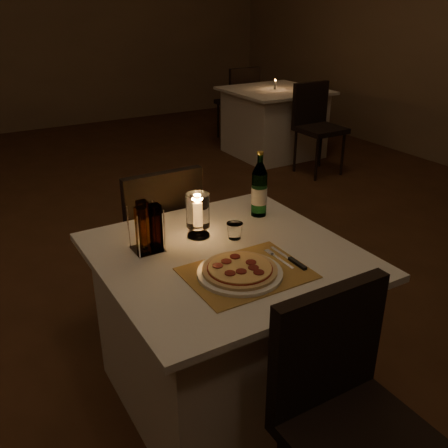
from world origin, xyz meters
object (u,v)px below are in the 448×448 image
plate (240,273)px  water_bottle (259,190)px  chair_far (158,230)px  pizza (240,269)px  hurricane_candle (198,212)px  main_table (226,327)px  neighbor_table_right (273,122)px  chair_near (345,401)px  tumbler (235,231)px

plate → water_bottle: 0.58m
chair_far → water_bottle: size_ratio=2.91×
pizza → hurricane_candle: (0.02, 0.37, 0.09)m
main_table → neighbor_table_right: bearing=51.3°
hurricane_candle → chair_near: bearing=-88.3°
neighbor_table_right → tumbler: bearing=-128.5°
tumbler → water_bottle: bearing=34.1°
main_table → water_bottle: size_ratio=3.23×
water_bottle → plate: bearing=-131.1°
neighbor_table_right → hurricane_candle: bearing=-130.9°
main_table → chair_near: bearing=-90.0°
hurricane_candle → neighbor_table_right: bearing=49.1°
chair_far → tumbler: 0.66m
chair_near → pizza: (-0.05, 0.53, 0.22)m
plate → chair_near: bearing=-84.7°
tumbler → chair_near: bearing=-96.9°
chair_near → water_bottle: (0.33, 0.97, 0.32)m
main_table → tumbler: bearing=44.6°
main_table → hurricane_candle: 0.52m
main_table → hurricane_candle: bearing=97.8°
hurricane_candle → pizza: bearing=-93.6°
chair_far → tumbler: size_ratio=12.85×
hurricane_candle → main_table: bearing=-82.2°
pizza → neighbor_table_right: bearing=52.3°
chair_near → pizza: bearing=95.4°
pizza → water_bottle: bearing=48.9°
chair_far → pizza: bearing=-93.2°
chair_near → chair_far: size_ratio=1.00×
main_table → tumbler: tumbler is taller
water_bottle → neighbor_table_right: water_bottle is taller
chair_far → plate: (-0.05, -0.89, 0.20)m
plate → tumbler: bearing=61.9°
chair_near → neighbor_table_right: size_ratio=0.90×
plate → hurricane_candle: size_ratio=1.65×
water_bottle → hurricane_candle: water_bottle is taller
pizza → neighbor_table_right: (2.48, 3.21, -0.39)m
plate → pizza: (-0.00, 0.00, 0.02)m
chair_far → neighbor_table_right: 3.36m
hurricane_candle → neighbor_table_right: hurricane_candle is taller
chair_far → water_bottle: 0.65m
chair_near → pizza: size_ratio=3.21×
pizza → neighbor_table_right: 4.08m
chair_near → tumbler: bearing=83.1°
main_table → chair_far: size_ratio=1.11×
main_table → water_bottle: bearing=37.6°
plate → water_bottle: bearing=48.9°
main_table → chair_near: size_ratio=1.11×
chair_near → water_bottle: water_bottle is taller
pizza → tumbler: (0.15, 0.28, 0.01)m
chair_near → plate: 0.57m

